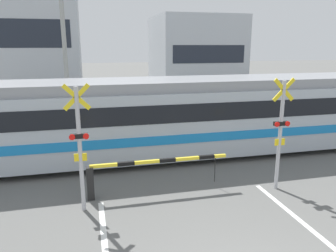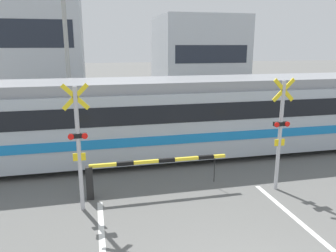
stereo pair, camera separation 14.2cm
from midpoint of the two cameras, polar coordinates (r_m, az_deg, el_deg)
name	(u,v)px [view 2 (the right image)]	position (r m, az deg, el deg)	size (l,w,h in m)	color
rail_track_near	(163,161)	(12.38, -0.54, -6.11)	(50.00, 0.10, 0.08)	gray
rail_track_far	(156,149)	(13.71, -1.84, -4.10)	(50.00, 0.10, 0.08)	gray
commuter_train	(180,115)	(12.81, 2.42, 1.94)	(19.87, 3.02, 3.02)	#ADB7C1
crossing_barrier_near	(131,170)	(9.60, -6.03, -7.68)	(4.17, 0.20, 1.03)	black
crossing_barrier_far	(176,119)	(16.09, 1.66, 1.29)	(4.17, 0.20, 1.03)	black
crossing_signal_left	(78,143)	(8.63, -14.88, -2.81)	(0.68, 0.15, 3.38)	#B2B2B7
crossing_signal_right	(280,130)	(10.15, 19.35, -0.64)	(0.68, 0.15, 3.38)	#B2B2B7
pedestrian	(154,103)	(19.31, -2.23, 4.07)	(0.38, 0.22, 1.70)	brown
building_left_of_street	(40,41)	(27.35, -21.21, 13.60)	(6.22, 7.06, 9.11)	#B2B7BC
building_right_of_street	(197,57)	(28.54, 5.26, 11.87)	(6.72, 7.06, 6.57)	#B2B7BC
utility_pole_streetside	(66,42)	(17.73, -17.08, 13.73)	(0.22, 0.22, 8.81)	gray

